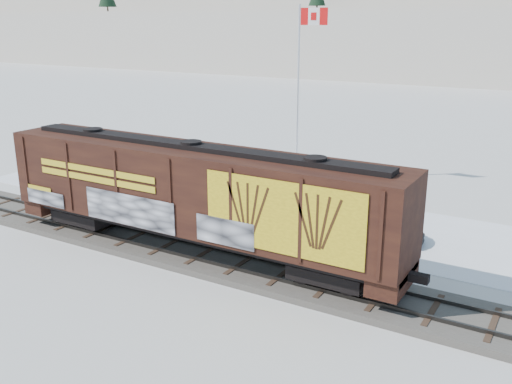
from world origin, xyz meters
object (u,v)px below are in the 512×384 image
Objects in this scene: car_silver at (154,175)px; car_white at (364,218)px; hopper_railcar at (193,192)px; car_dark at (371,224)px; flagpole at (299,120)px.

car_silver is 1.21× the size of car_white.
hopper_railcar is 9.07m from car_white.
car_dark is (14.61, -1.32, -0.11)m from car_silver.
car_dark is at bearing -44.15° from flagpole.
car_dark is at bearing -102.45° from car_silver.
flagpole reaches higher than car_dark.
car_dark is at bearing 46.24° from hopper_railcar.
car_white is (5.29, 6.98, -2.36)m from hopper_railcar.
hopper_railcar reaches higher than car_white.
flagpole is 2.19× the size of car_dark.
car_silver is at bearing 89.63° from car_white.
car_silver is 14.67m from car_dark.
car_silver is 0.98× the size of car_dark.
car_white is (13.97, -0.55, -0.17)m from car_silver.
car_silver reaches higher than car_dark.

